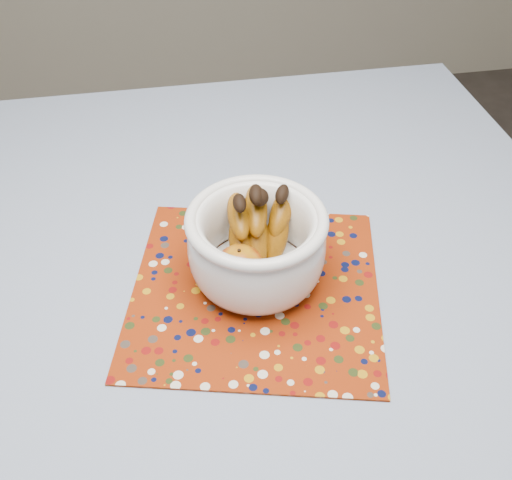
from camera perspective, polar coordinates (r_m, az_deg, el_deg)
The scene contains 4 objects.
table at distance 1.01m, azimuth -3.64°, elevation -7.60°, with size 1.20×1.20×0.75m.
tablecloth at distance 0.94m, azimuth -3.85°, elevation -4.41°, with size 1.32×1.32×0.01m, color slate.
placemat at distance 0.93m, azimuth -0.05°, elevation -4.67°, with size 0.38×0.38×0.00m, color maroon.
fruit_bowl at distance 0.90m, azimuth 0.18°, elevation 0.04°, with size 0.22×0.21×0.16m.
Camera 1 is at (-0.05, -0.65, 1.44)m, focal length 42.00 mm.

